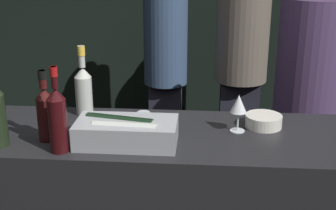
{
  "coord_description": "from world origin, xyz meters",
  "views": [
    {
      "loc": [
        0.15,
        -1.59,
        1.9
      ],
      "look_at": [
        0.0,
        0.33,
        1.22
      ],
      "focal_mm": 50.0,
      "sensor_mm": 36.0,
      "label": 1
    }
  ],
  "objects_px": {
    "person_in_hoodie": "(241,60)",
    "rose_wine_bottle": "(83,88)",
    "bowl_white": "(264,121)",
    "candle_votive": "(144,117)",
    "red_wine_bottle_black_foil": "(46,112)",
    "person_grey_polo": "(166,62)",
    "wine_glass": "(239,105)",
    "person_blond_tee": "(307,92)",
    "red_wine_bottle_tall": "(57,118)",
    "ice_bin_with_bottles": "(126,131)"
  },
  "relations": [
    {
      "from": "candle_votive",
      "to": "rose_wine_bottle",
      "type": "bearing_deg",
      "value": 164.89
    },
    {
      "from": "bowl_white",
      "to": "candle_votive",
      "type": "xyz_separation_m",
      "value": [
        -0.55,
        0.02,
        -0.01
      ]
    },
    {
      "from": "ice_bin_with_bottles",
      "to": "wine_glass",
      "type": "bearing_deg",
      "value": 19.92
    },
    {
      "from": "candle_votive",
      "to": "red_wine_bottle_black_foil",
      "type": "relative_size",
      "value": 0.2
    },
    {
      "from": "wine_glass",
      "to": "person_in_hoodie",
      "type": "xyz_separation_m",
      "value": [
        0.14,
        1.76,
        -0.24
      ]
    },
    {
      "from": "rose_wine_bottle",
      "to": "bowl_white",
      "type": "bearing_deg",
      "value": -6.68
    },
    {
      "from": "candle_votive",
      "to": "bowl_white",
      "type": "bearing_deg",
      "value": -1.95
    },
    {
      "from": "ice_bin_with_bottles",
      "to": "candle_votive",
      "type": "xyz_separation_m",
      "value": [
        0.04,
        0.25,
        -0.03
      ]
    },
    {
      "from": "red_wine_bottle_black_foil",
      "to": "person_in_hoodie",
      "type": "height_order",
      "value": "person_in_hoodie"
    },
    {
      "from": "wine_glass",
      "to": "person_grey_polo",
      "type": "bearing_deg",
      "value": 105.17
    },
    {
      "from": "ice_bin_with_bottles",
      "to": "wine_glass",
      "type": "distance_m",
      "value": 0.5
    },
    {
      "from": "bowl_white",
      "to": "person_blond_tee",
      "type": "xyz_separation_m",
      "value": [
        0.37,
        0.86,
        -0.14
      ]
    },
    {
      "from": "rose_wine_bottle",
      "to": "person_in_hoodie",
      "type": "relative_size",
      "value": 0.19
    },
    {
      "from": "rose_wine_bottle",
      "to": "red_wine_bottle_tall",
      "type": "bearing_deg",
      "value": -89.28
    },
    {
      "from": "rose_wine_bottle",
      "to": "person_in_hoodie",
      "type": "xyz_separation_m",
      "value": [
        0.87,
        1.6,
        -0.25
      ]
    },
    {
      "from": "bowl_white",
      "to": "red_wine_bottle_black_foil",
      "type": "xyz_separation_m",
      "value": [
        -0.92,
        -0.22,
        0.1
      ]
    },
    {
      "from": "wine_glass",
      "to": "rose_wine_bottle",
      "type": "distance_m",
      "value": 0.74
    },
    {
      "from": "ice_bin_with_bottles",
      "to": "bowl_white",
      "type": "height_order",
      "value": "ice_bin_with_bottles"
    },
    {
      "from": "person_in_hoodie",
      "to": "person_grey_polo",
      "type": "height_order",
      "value": "person_in_hoodie"
    },
    {
      "from": "rose_wine_bottle",
      "to": "red_wine_bottle_black_foil",
      "type": "xyz_separation_m",
      "value": [
        -0.08,
        -0.32,
        -0.01
      ]
    },
    {
      "from": "wine_glass",
      "to": "bowl_white",
      "type": "bearing_deg",
      "value": 27.56
    },
    {
      "from": "red_wine_bottle_black_foil",
      "to": "person_grey_polo",
      "type": "relative_size",
      "value": 0.17
    },
    {
      "from": "red_wine_bottle_black_foil",
      "to": "bowl_white",
      "type": "bearing_deg",
      "value": 13.41
    },
    {
      "from": "candle_votive",
      "to": "person_blond_tee",
      "type": "bearing_deg",
      "value": 42.47
    },
    {
      "from": "red_wine_bottle_black_foil",
      "to": "red_wine_bottle_tall",
      "type": "xyz_separation_m",
      "value": [
        0.08,
        -0.11,
        0.01
      ]
    },
    {
      "from": "person_in_hoodie",
      "to": "person_blond_tee",
      "type": "distance_m",
      "value": 0.9
    },
    {
      "from": "person_in_hoodie",
      "to": "ice_bin_with_bottles",
      "type": "bearing_deg",
      "value": -22.01
    },
    {
      "from": "rose_wine_bottle",
      "to": "red_wine_bottle_black_foil",
      "type": "height_order",
      "value": "rose_wine_bottle"
    },
    {
      "from": "person_in_hoodie",
      "to": "rose_wine_bottle",
      "type": "bearing_deg",
      "value": -32.94
    },
    {
      "from": "person_in_hoodie",
      "to": "person_blond_tee",
      "type": "bearing_deg",
      "value": 18.41
    },
    {
      "from": "candle_votive",
      "to": "red_wine_bottle_black_foil",
      "type": "height_order",
      "value": "red_wine_bottle_black_foil"
    },
    {
      "from": "candle_votive",
      "to": "person_blond_tee",
      "type": "relative_size",
      "value": 0.03
    },
    {
      "from": "rose_wine_bottle",
      "to": "candle_votive",
      "type": "bearing_deg",
      "value": -15.11
    },
    {
      "from": "ice_bin_with_bottles",
      "to": "person_grey_polo",
      "type": "height_order",
      "value": "person_grey_polo"
    },
    {
      "from": "person_grey_polo",
      "to": "red_wine_bottle_black_foil",
      "type": "bearing_deg",
      "value": -120.14
    },
    {
      "from": "bowl_white",
      "to": "red_wine_bottle_black_foil",
      "type": "height_order",
      "value": "red_wine_bottle_black_foil"
    },
    {
      "from": "bowl_white",
      "to": "person_blond_tee",
      "type": "bearing_deg",
      "value": 66.59
    },
    {
      "from": "bowl_white",
      "to": "rose_wine_bottle",
      "type": "height_order",
      "value": "rose_wine_bottle"
    },
    {
      "from": "candle_votive",
      "to": "person_grey_polo",
      "type": "height_order",
      "value": "person_grey_polo"
    },
    {
      "from": "person_grey_polo",
      "to": "wine_glass",
      "type": "bearing_deg",
      "value": -94.55
    },
    {
      "from": "person_grey_polo",
      "to": "rose_wine_bottle",
      "type": "bearing_deg",
      "value": -119.4
    },
    {
      "from": "person_grey_polo",
      "to": "red_wine_bottle_tall",
      "type": "bearing_deg",
      "value": -117.18
    },
    {
      "from": "candle_votive",
      "to": "person_grey_polo",
      "type": "distance_m",
      "value": 1.63
    },
    {
      "from": "bowl_white",
      "to": "wine_glass",
      "type": "relative_size",
      "value": 0.98
    },
    {
      "from": "bowl_white",
      "to": "person_blond_tee",
      "type": "distance_m",
      "value": 0.95
    },
    {
      "from": "wine_glass",
      "to": "red_wine_bottle_black_foil",
      "type": "xyz_separation_m",
      "value": [
        -0.8,
        -0.16,
        0.0
      ]
    },
    {
      "from": "wine_glass",
      "to": "candle_votive",
      "type": "relative_size",
      "value": 2.75
    },
    {
      "from": "bowl_white",
      "to": "candle_votive",
      "type": "relative_size",
      "value": 2.7
    },
    {
      "from": "red_wine_bottle_black_foil",
      "to": "candle_votive",
      "type": "bearing_deg",
      "value": 32.38
    },
    {
      "from": "red_wine_bottle_black_foil",
      "to": "red_wine_bottle_tall",
      "type": "bearing_deg",
      "value": -51.68
    }
  ]
}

